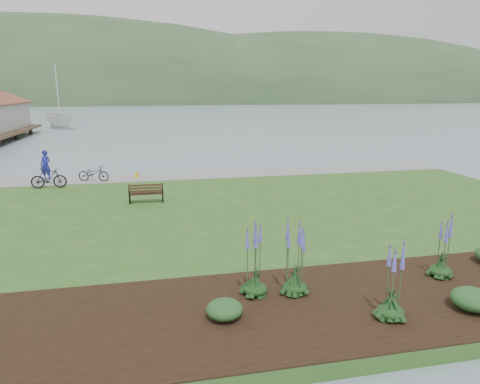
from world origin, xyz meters
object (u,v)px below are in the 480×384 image
at_px(bicycle_a, 93,173).
at_px(person, 45,163).
at_px(park_bench, 146,193).
at_px(sailboat, 61,129).

bearing_deg(bicycle_a, person, 87.41).
xyz_separation_m(park_bench, person, (-5.68, 6.49, 0.54)).
bearing_deg(sailboat, person, -120.42).
relative_size(bicycle_a, sailboat, 0.06).
bearing_deg(park_bench, sailboat, 104.89).
xyz_separation_m(person, sailboat, (-6.58, 40.46, -1.42)).
xyz_separation_m(bicycle_a, sailboat, (-9.31, 41.43, -0.87)).
height_order(park_bench, person, person).
bearing_deg(person, park_bench, -25.93).
height_order(park_bench, bicycle_a, park_bench).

